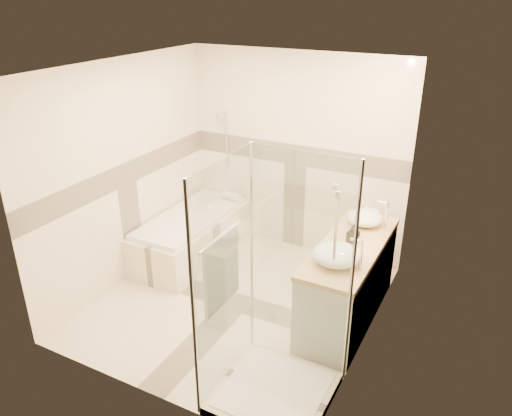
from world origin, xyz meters
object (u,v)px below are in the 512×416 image
at_px(vanity, 348,282).
at_px(vessel_sink_near, 365,218).
at_px(shower_enclosure, 266,339).
at_px(amenity_bottle_b, 355,231).
at_px(bathtub, 192,233).
at_px(amenity_bottle_a, 352,234).
at_px(vessel_sink_far, 336,254).

bearing_deg(vanity, vessel_sink_near, 92.26).
bearing_deg(vessel_sink_near, shower_enclosure, -98.73).
distance_m(shower_enclosure, vessel_sink_near, 1.85).
distance_m(vessel_sink_near, amenity_bottle_b, 0.36).
distance_m(bathtub, amenity_bottle_a, 2.24).
relative_size(vessel_sink_far, amenity_bottle_b, 2.91).
xyz_separation_m(bathtub, shower_enclosure, (1.86, -1.62, 0.20)).
height_order(vanity, amenity_bottle_a, amenity_bottle_a).
relative_size(vanity, shower_enclosure, 0.79).
bearing_deg(bathtub, amenity_bottle_b, -5.48).
relative_size(shower_enclosure, amenity_bottle_a, 11.75).
height_order(shower_enclosure, vessel_sink_far, shower_enclosure).
bearing_deg(vessel_sink_far, shower_enclosure, -107.45).
distance_m(bathtub, vessel_sink_far, 2.35).
bearing_deg(bathtub, vessel_sink_far, -19.47).
height_order(vessel_sink_far, amenity_bottle_b, vessel_sink_far).
bearing_deg(vanity, bathtub, 170.75).
distance_m(vessel_sink_far, amenity_bottle_a, 0.45).
relative_size(vanity, amenity_bottle_a, 9.33).
bearing_deg(amenity_bottle_b, vanity, -82.20).
bearing_deg(vessel_sink_near, amenity_bottle_b, -90.00).
bearing_deg(vanity, shower_enclosure, -102.97).
height_order(bathtub, amenity_bottle_a, amenity_bottle_a).
distance_m(shower_enclosure, amenity_bottle_a, 1.41).
bearing_deg(shower_enclosure, vanity, 77.03).
xyz_separation_m(shower_enclosure, amenity_bottle_b, (0.27, 1.42, 0.42)).
distance_m(vanity, vessel_sink_near, 0.71).
distance_m(bathtub, vessel_sink_near, 2.22).
bearing_deg(bathtub, amenity_bottle_a, -8.11).
distance_m(vessel_sink_near, vessel_sink_far, 0.91).
xyz_separation_m(bathtub, vessel_sink_near, (2.13, 0.16, 0.62)).
distance_m(amenity_bottle_a, amenity_bottle_b, 0.10).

